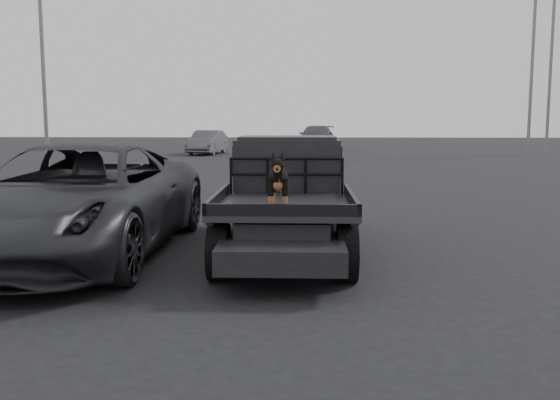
{
  "coord_description": "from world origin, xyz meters",
  "views": [
    {
      "loc": [
        -0.05,
        -7.58,
        2.11
      ],
      "look_at": [
        -0.31,
        -0.34,
        1.15
      ],
      "focal_mm": 40.0,
      "sensor_mm": 36.0,
      "label": 1
    }
  ],
  "objects_px": {
    "distant_car_a": "(207,142)",
    "distant_car_b": "(317,137)",
    "floodlight_far": "(553,30)",
    "flatbed_ute": "(286,224)",
    "dog": "(278,183)",
    "floodlight_mid": "(534,23)",
    "parked_suv": "(77,200)"
  },
  "relations": [
    {
      "from": "parked_suv",
      "to": "floodlight_far",
      "type": "relative_size",
      "value": 0.47
    },
    {
      "from": "floodlight_far",
      "to": "dog",
      "type": "bearing_deg",
      "value": -116.47
    },
    {
      "from": "dog",
      "to": "distant_car_b",
      "type": "height_order",
      "value": "dog"
    },
    {
      "from": "distant_car_b",
      "to": "distant_car_a",
      "type": "bearing_deg",
      "value": -129.19
    },
    {
      "from": "floodlight_mid",
      "to": "parked_suv",
      "type": "bearing_deg",
      "value": -121.7
    },
    {
      "from": "dog",
      "to": "distant_car_b",
      "type": "xyz_separation_m",
      "value": [
        1.27,
        34.47,
        -0.5
      ]
    },
    {
      "from": "distant_car_a",
      "to": "flatbed_ute",
      "type": "bearing_deg",
      "value": -71.86
    },
    {
      "from": "parked_suv",
      "to": "flatbed_ute",
      "type": "bearing_deg",
      "value": 5.76
    },
    {
      "from": "parked_suv",
      "to": "dog",
      "type": "bearing_deg",
      "value": -24.55
    },
    {
      "from": "flatbed_ute",
      "to": "floodlight_mid",
      "type": "distance_m",
      "value": 29.63
    },
    {
      "from": "floodlight_mid",
      "to": "floodlight_far",
      "type": "relative_size",
      "value": 1.02
    },
    {
      "from": "flatbed_ute",
      "to": "distant_car_a",
      "type": "distance_m",
      "value": 27.15
    },
    {
      "from": "flatbed_ute",
      "to": "floodlight_far",
      "type": "relative_size",
      "value": 0.41
    },
    {
      "from": "distant_car_b",
      "to": "floodlight_far",
      "type": "distance_m",
      "value": 15.64
    },
    {
      "from": "dog",
      "to": "distant_car_a",
      "type": "xyz_separation_m",
      "value": [
        -5.23,
        28.41,
        -0.6
      ]
    },
    {
      "from": "distant_car_a",
      "to": "distant_car_b",
      "type": "height_order",
      "value": "distant_car_b"
    },
    {
      "from": "distant_car_b",
      "to": "floodlight_mid",
      "type": "distance_m",
      "value": 14.99
    },
    {
      "from": "parked_suv",
      "to": "distant_car_b",
      "type": "relative_size",
      "value": 1.14
    },
    {
      "from": "flatbed_ute",
      "to": "parked_suv",
      "type": "bearing_deg",
      "value": -175.78
    },
    {
      "from": "dog",
      "to": "distant_car_a",
      "type": "bearing_deg",
      "value": 100.42
    },
    {
      "from": "parked_suv",
      "to": "floodlight_far",
      "type": "distance_m",
      "value": 33.67
    },
    {
      "from": "flatbed_ute",
      "to": "floodlight_far",
      "type": "distance_m",
      "value": 31.97
    },
    {
      "from": "dog",
      "to": "floodlight_mid",
      "type": "relative_size",
      "value": 0.06
    },
    {
      "from": "dog",
      "to": "floodlight_mid",
      "type": "bearing_deg",
      "value": 64.88
    },
    {
      "from": "floodlight_far",
      "to": "flatbed_ute",
      "type": "bearing_deg",
      "value": -117.84
    },
    {
      "from": "distant_car_a",
      "to": "floodlight_mid",
      "type": "distance_m",
      "value": 19.32
    },
    {
      "from": "dog",
      "to": "distant_car_a",
      "type": "height_order",
      "value": "dog"
    },
    {
      "from": "dog",
      "to": "parked_suv",
      "type": "distance_m",
      "value": 3.53
    },
    {
      "from": "dog",
      "to": "floodlight_mid",
      "type": "height_order",
      "value": "floodlight_mid"
    },
    {
      "from": "distant_car_b",
      "to": "floodlight_mid",
      "type": "bearing_deg",
      "value": -22.68
    },
    {
      "from": "dog",
      "to": "parked_suv",
      "type": "height_order",
      "value": "parked_suv"
    },
    {
      "from": "distant_car_a",
      "to": "dog",
      "type": "bearing_deg",
      "value": -72.65
    }
  ]
}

